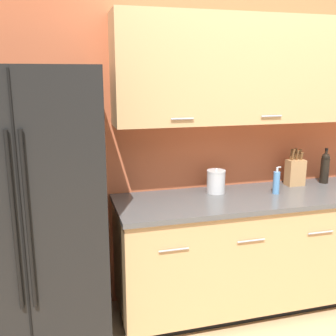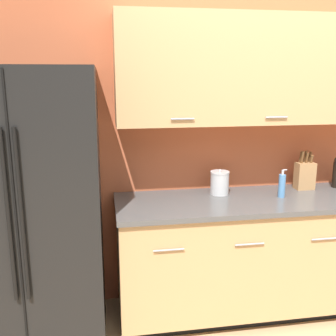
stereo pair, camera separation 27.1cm
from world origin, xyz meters
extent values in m
cube|color=#BC5B38|center=(0.00, 1.33, 1.30)|extent=(10.00, 0.05, 2.60)
cube|color=tan|center=(0.00, 1.15, 1.82)|extent=(2.22, 0.32, 0.76)
cylinder|color=#99999E|center=(-0.67, 0.97, 1.50)|extent=(0.16, 0.01, 0.01)
cylinder|color=#99999E|center=(0.00, 0.97, 1.50)|extent=(0.16, 0.01, 0.01)
cube|color=black|center=(0.00, 1.03, 0.04)|extent=(2.22, 0.54, 0.09)
cube|color=tan|center=(0.00, 0.99, 0.48)|extent=(2.26, 0.62, 0.78)
cube|color=#4C4C4C|center=(0.00, 0.97, 0.89)|extent=(2.28, 0.64, 0.03)
cylinder|color=#99999E|center=(-0.82, 0.66, 0.70)|extent=(0.20, 0.01, 0.01)
cylinder|color=#99999E|center=(-0.27, 0.66, 0.70)|extent=(0.20, 0.01, 0.01)
cylinder|color=#99999E|center=(0.27, 0.66, 0.70)|extent=(0.20, 0.01, 0.01)
cube|color=black|center=(-1.70, 0.93, 0.92)|extent=(0.93, 0.72, 1.84)
cube|color=black|center=(-1.70, 0.57, 0.92)|extent=(0.01, 0.01, 1.80)
cylinder|color=black|center=(-1.74, 0.55, 1.01)|extent=(0.02, 0.02, 1.01)
cylinder|color=black|center=(-1.67, 0.55, 1.01)|extent=(0.02, 0.02, 1.01)
cube|color=#A87A4C|center=(0.35, 1.15, 1.01)|extent=(0.14, 0.09, 0.21)
cylinder|color=brown|center=(0.31, 1.16, 1.16)|extent=(0.02, 0.03, 0.09)
cylinder|color=brown|center=(0.31, 1.14, 1.17)|extent=(0.02, 0.04, 0.10)
cylinder|color=brown|center=(0.35, 1.16, 1.17)|extent=(0.02, 0.04, 0.10)
cylinder|color=brown|center=(0.35, 1.14, 1.16)|extent=(0.02, 0.03, 0.08)
cylinder|color=brown|center=(0.39, 1.16, 1.16)|extent=(0.02, 0.04, 0.09)
cylinder|color=brown|center=(0.39, 1.14, 1.15)|extent=(0.02, 0.03, 0.07)
cylinder|color=#4C7FB2|center=(0.08, 0.98, 0.99)|extent=(0.05, 0.05, 0.17)
cylinder|color=#B2B2B5|center=(0.08, 0.98, 1.10)|extent=(0.02, 0.02, 0.04)
cylinder|color=#B2B2B5|center=(0.09, 0.98, 1.11)|extent=(0.03, 0.01, 0.01)
cylinder|color=#B7B7BA|center=(-0.35, 1.13, 0.99)|extent=(0.14, 0.14, 0.16)
cylinder|color=#B7B7BA|center=(-0.35, 1.13, 1.08)|extent=(0.14, 0.14, 0.01)
sphere|color=#B7B7BA|center=(-0.35, 1.13, 1.09)|extent=(0.02, 0.02, 0.02)
camera|label=1|loc=(-1.46, -1.56, 1.78)|focal=42.00mm
camera|label=2|loc=(-1.20, -1.62, 1.78)|focal=42.00mm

